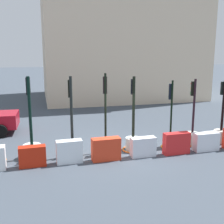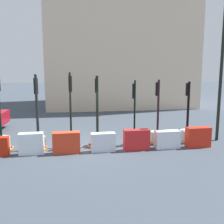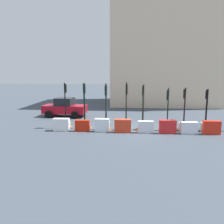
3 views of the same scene
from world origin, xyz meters
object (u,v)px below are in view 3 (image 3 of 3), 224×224
(traffic_light_6, at_px, (184,124))
(construction_barrier_7, at_px, (212,128))
(traffic_light_2, at_px, (106,121))
(construction_barrier_0, at_px, (61,125))
(construction_barrier_6, at_px, (189,128))
(traffic_light_0, at_px, (66,121))
(construction_barrier_2, at_px, (102,125))
(construction_barrier_3, at_px, (123,126))
(construction_barrier_4, at_px, (146,127))
(traffic_light_7, at_px, (205,123))
(car_red_compact, at_px, (65,108))
(traffic_light_3, at_px, (126,121))
(construction_barrier_1, at_px, (82,126))
(traffic_light_1, at_px, (85,121))
(traffic_light_4, at_px, (143,123))
(construction_barrier_5, at_px, (168,127))
(traffic_light_5, at_px, (167,124))

(traffic_light_6, distance_m, construction_barrier_7, 1.86)
(traffic_light_2, xyz_separation_m, construction_barrier_0, (-3.08, -0.75, -0.14))
(construction_barrier_6, bearing_deg, construction_barrier_0, -179.88)
(traffic_light_0, xyz_separation_m, construction_barrier_2, (2.81, -0.83, -0.06))
(construction_barrier_3, relative_size, construction_barrier_6, 1.02)
(traffic_light_0, distance_m, construction_barrier_4, 5.87)
(traffic_light_7, distance_m, car_red_compact, 12.09)
(construction_barrier_2, relative_size, car_red_compact, 0.25)
(traffic_light_3, relative_size, construction_barrier_1, 3.35)
(traffic_light_1, bearing_deg, traffic_light_7, -0.19)
(construction_barrier_2, xyz_separation_m, construction_barrier_6, (5.88, -0.02, -0.05))
(construction_barrier_3, height_order, construction_barrier_4, construction_barrier_3)
(traffic_light_0, height_order, construction_barrier_2, traffic_light_0)
(traffic_light_2, distance_m, traffic_light_6, 5.52)
(traffic_light_4, bearing_deg, construction_barrier_2, -164.71)
(traffic_light_2, height_order, construction_barrier_5, traffic_light_2)
(traffic_light_2, bearing_deg, construction_barrier_3, -32.38)
(traffic_light_0, xyz_separation_m, construction_barrier_7, (10.14, -0.87, -0.05))
(construction_barrier_4, bearing_deg, traffic_light_4, 101.52)
(traffic_light_5, distance_m, construction_barrier_2, 4.60)
(traffic_light_2, distance_m, construction_barrier_3, 1.47)
(traffic_light_2, height_order, construction_barrier_1, traffic_light_2)
(traffic_light_0, height_order, traffic_light_6, traffic_light_0)
(traffic_light_0, distance_m, traffic_light_5, 7.35)
(traffic_light_5, bearing_deg, traffic_light_4, 177.92)
(traffic_light_7, bearing_deg, construction_barrier_2, -173.19)
(construction_barrier_5, bearing_deg, traffic_light_5, 83.99)
(traffic_light_2, distance_m, construction_barrier_4, 2.90)
(traffic_light_2, bearing_deg, construction_barrier_7, -6.09)
(construction_barrier_0, xyz_separation_m, construction_barrier_6, (8.76, 0.02, -0.04))
(traffic_light_5, relative_size, construction_barrier_1, 3.00)
(construction_barrier_2, relative_size, construction_barrier_4, 0.96)
(construction_barrier_2, relative_size, construction_barrier_7, 0.90)
(construction_barrier_2, bearing_deg, construction_barrier_4, -0.92)
(traffic_light_7, height_order, construction_barrier_6, traffic_light_7)
(traffic_light_4, relative_size, construction_barrier_3, 2.80)
(traffic_light_2, height_order, traffic_light_5, traffic_light_2)
(traffic_light_3, height_order, construction_barrier_5, traffic_light_3)
(traffic_light_3, relative_size, construction_barrier_5, 2.96)
(traffic_light_4, height_order, construction_barrier_6, traffic_light_4)
(construction_barrier_3, relative_size, car_red_compact, 0.29)
(traffic_light_6, distance_m, construction_barrier_1, 7.16)
(construction_barrier_0, height_order, construction_barrier_1, construction_barrier_0)
(construction_barrier_2, bearing_deg, traffic_light_6, 8.78)
(traffic_light_2, xyz_separation_m, traffic_light_5, (4.34, -0.00, -0.11))
(construction_barrier_6, bearing_deg, construction_barrier_4, -179.35)
(traffic_light_3, distance_m, construction_barrier_3, 1.00)
(traffic_light_7, height_order, construction_barrier_1, traffic_light_7)
(construction_barrier_2, bearing_deg, traffic_light_2, 74.26)
(construction_barrier_2, height_order, construction_barrier_5, construction_barrier_5)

